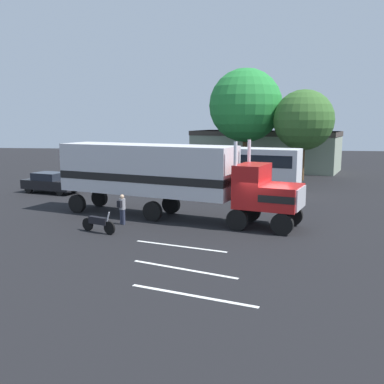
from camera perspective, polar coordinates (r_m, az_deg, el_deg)
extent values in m
plane|color=black|center=(22.92, 9.19, -4.84)|extent=(120.00, 120.00, 0.00)
cube|color=silver|center=(19.73, -1.53, -7.03)|extent=(4.26, 1.42, 0.01)
cube|color=silver|center=(16.84, -1.09, -9.95)|extent=(4.19, 1.65, 0.01)
cube|color=silver|center=(14.49, 0.02, -13.24)|extent=(4.25, 1.46, 0.01)
cube|color=#B21919|center=(22.76, 11.58, -0.63)|extent=(2.48, 2.93, 1.20)
cube|color=#B21919|center=(23.10, 7.77, 0.88)|extent=(2.10, 2.81, 2.20)
cube|color=silver|center=(22.56, 13.90, -0.80)|extent=(0.73, 2.02, 1.08)
cube|color=black|center=(22.75, 11.59, -0.48)|extent=(2.50, 2.97, 0.36)
cylinder|color=silver|center=(24.22, 7.34, 2.71)|extent=(0.18, 0.18, 3.40)
cylinder|color=silver|center=(22.15, 5.59, 2.13)|extent=(0.18, 0.18, 3.40)
cube|color=silver|center=(25.63, -5.89, 2.99)|extent=(10.79, 5.72, 2.80)
cube|color=black|center=(25.68, -5.88, 2.06)|extent=(10.80, 5.76, 0.44)
cylinder|color=silver|center=(24.42, 9.56, -1.68)|extent=(1.43, 1.01, 0.64)
cylinder|color=black|center=(23.97, 12.81, -2.98)|extent=(1.14, 0.63, 1.10)
cylinder|color=black|center=(21.87, 11.56, -4.11)|extent=(1.14, 0.63, 1.10)
cylinder|color=black|center=(24.54, 7.56, -2.53)|extent=(1.14, 0.63, 1.10)
cylinder|color=black|center=(22.50, 5.86, -3.59)|extent=(1.14, 0.63, 1.10)
cylinder|color=black|center=(26.42, -2.72, -1.61)|extent=(1.14, 0.63, 1.10)
cylinder|color=black|center=(24.53, -5.12, -2.49)|extent=(1.14, 0.63, 1.10)
cylinder|color=black|center=(29.21, -11.87, -0.74)|extent=(1.14, 0.63, 1.10)
cylinder|color=black|center=(27.52, -14.62, -1.46)|extent=(1.14, 0.63, 1.10)
cylinder|color=#2D3347|center=(24.03, -9.08, -3.16)|extent=(0.18, 0.18, 0.82)
cylinder|color=#2D3347|center=(23.93, -8.83, -3.21)|extent=(0.18, 0.18, 0.82)
cylinder|color=gray|center=(23.84, -9.00, -1.55)|extent=(0.34, 0.34, 0.58)
sphere|color=tan|center=(23.77, -9.03, -0.59)|extent=(0.23, 0.23, 0.23)
cube|color=black|center=(23.70, -9.35, -1.55)|extent=(0.31, 0.27, 0.36)
cube|color=silver|center=(34.88, 4.75, 3.37)|extent=(11.28, 5.39, 2.90)
cube|color=black|center=(34.83, 4.77, 4.31)|extent=(10.66, 5.25, 0.90)
cylinder|color=black|center=(35.14, 11.67, 0.86)|extent=(1.04, 0.54, 1.00)
cylinder|color=black|center=(32.95, 10.91, 0.33)|extent=(1.04, 0.54, 1.00)
cylinder|color=black|center=(37.38, -0.15, 1.56)|extent=(1.04, 0.54, 1.00)
cylinder|color=black|center=(35.33, -1.56, 1.10)|extent=(1.04, 0.54, 1.00)
cube|color=black|center=(35.39, -17.75, 0.95)|extent=(4.73, 2.95, 0.70)
cube|color=#1E232D|center=(35.44, -18.04, 1.97)|extent=(2.48, 2.17, 0.55)
cylinder|color=black|center=(35.09, -15.03, 0.43)|extent=(0.68, 0.39, 0.64)
cylinder|color=black|center=(33.89, -16.66, 0.05)|extent=(0.68, 0.39, 0.64)
cylinder|color=black|center=(37.01, -18.69, 0.70)|extent=(0.68, 0.39, 0.64)
cylinder|color=black|center=(35.88, -20.35, 0.35)|extent=(0.68, 0.39, 0.64)
cylinder|color=black|center=(22.01, -10.62, -4.58)|extent=(0.64, 0.36, 0.66)
cylinder|color=black|center=(22.98, -13.32, -4.08)|extent=(0.64, 0.36, 0.66)
cube|color=black|center=(22.43, -12.02, -3.63)|extent=(1.10, 0.67, 0.36)
cylinder|color=silver|center=(21.97, -10.85, -3.41)|extent=(0.29, 0.18, 0.69)
cylinder|color=brown|center=(41.81, 14.03, 3.91)|extent=(0.44, 0.44, 3.61)
sphere|color=#356229|center=(41.64, 14.24, 9.01)|extent=(5.46, 5.46, 5.46)
cylinder|color=brown|center=(43.76, 6.82, 4.90)|extent=(0.44, 0.44, 4.45)
sphere|color=#258236|center=(43.66, 6.94, 11.05)|extent=(7.05, 7.05, 7.05)
cube|color=gray|center=(50.22, 9.36, 5.33)|extent=(16.92, 10.60, 4.31)
cube|color=#3F3833|center=(50.13, 9.42, 7.50)|extent=(17.04, 10.73, 0.50)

